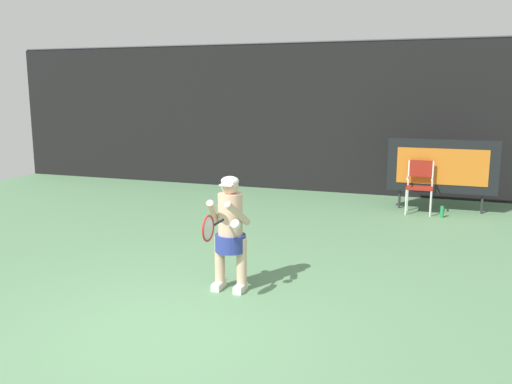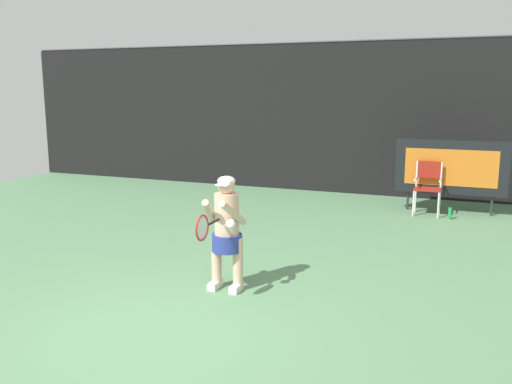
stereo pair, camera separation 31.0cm
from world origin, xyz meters
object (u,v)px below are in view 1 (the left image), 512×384
Objects in this scene: scoreboard at (442,166)px; tennis_racket at (209,228)px; umpire_chair at (420,183)px; tennis_player at (230,229)px; water_bottle at (442,212)px.

scoreboard is 6.81m from tennis_racket.
umpire_chair is (-0.41, -0.36, -0.33)m from scoreboard.
umpire_chair is 5.72m from tennis_player.
umpire_chair is 4.08× the size of water_bottle.
tennis_racket reaches higher than umpire_chair.
scoreboard is 6.21m from tennis_player.
water_bottle is at bearing 64.25° from tennis_racket.
water_bottle is 0.44× the size of tennis_racket.
tennis_player is (-2.45, -5.70, -0.15)m from scoreboard.
tennis_player is 2.44× the size of tennis_racket.
scoreboard reaches higher than umpire_chair.
tennis_racket is at bearing -108.78° from umpire_chair.
tennis_player is at bearing -113.26° from scoreboard.
tennis_racket reaches higher than water_bottle.
scoreboard reaches higher than tennis_racket.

